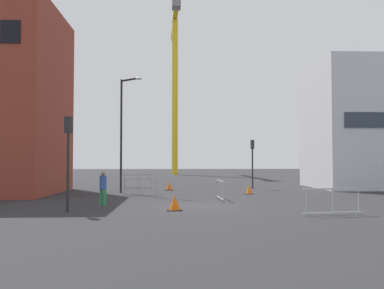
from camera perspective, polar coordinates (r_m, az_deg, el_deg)
ground at (r=19.48m, az=0.90°, el=-8.65°), size 160.00×160.00×0.00m
brick_building at (r=29.57m, az=-25.08°, el=5.54°), size 7.24×8.51×12.12m
office_block at (r=35.86m, az=24.96°, el=2.43°), size 10.91×7.53×9.90m
construction_crane at (r=63.06m, az=-2.41°, el=10.50°), size 1.49×17.10×24.47m
streetlamp_tall at (r=27.60m, az=-9.56°, el=2.60°), size 1.53×1.21×7.62m
traffic_light_island at (r=18.04m, az=-16.94°, el=-0.45°), size 0.32×0.39×4.04m
traffic_light_verge at (r=31.62m, az=8.45°, el=-1.56°), size 0.24×0.37×3.74m
pedestrian_walking at (r=20.28m, az=-12.35°, el=-5.64°), size 0.34×0.34×1.65m
safety_barrier_front at (r=31.64m, az=-7.59°, el=-5.12°), size 2.20×0.31×1.08m
safety_barrier_rear at (r=17.24m, az=19.09°, el=-7.49°), size 2.50×0.42×1.08m
safety_barrier_left_run at (r=25.59m, az=-7.23°, el=-5.82°), size 2.07×0.10×1.08m
safety_barrier_right_run at (r=22.56m, az=3.94°, el=-6.32°), size 0.15×2.50×1.08m
traffic_cone_striped at (r=26.69m, az=8.00°, el=-6.32°), size 0.56×0.56×0.57m
traffic_cone_on_verge at (r=17.92m, az=-2.42°, el=-8.19°), size 0.68×0.68×0.68m
traffic_cone_by_barrier at (r=29.66m, az=-3.20°, el=-5.89°), size 0.59×0.59×0.60m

